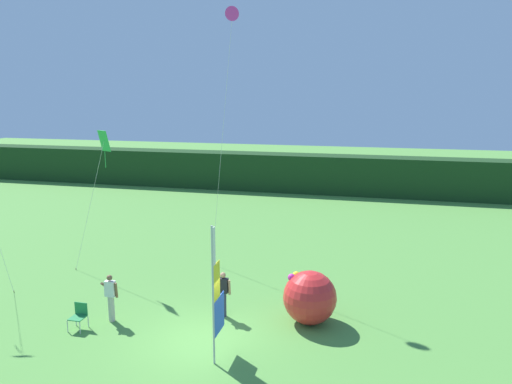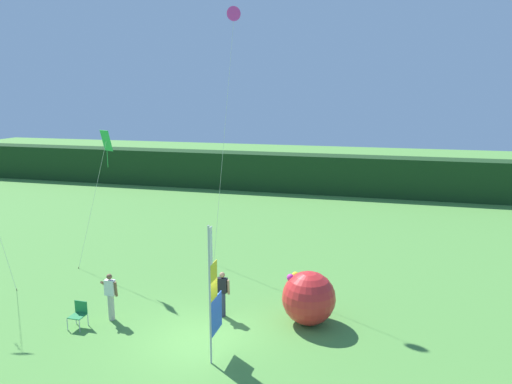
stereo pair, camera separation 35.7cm
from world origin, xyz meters
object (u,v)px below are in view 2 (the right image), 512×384
at_px(banner_flag, 213,295).
at_px(inflatable_balloon, 309,298).
at_px(person_near_banner, 110,295).
at_px(kite_magenta_delta_0, 234,16).
at_px(folding_chair, 79,313).
at_px(kite_green_diamond_1, 105,146).
at_px(person_mid_field, 222,293).

distance_m(banner_flag, inflatable_balloon, 4.02).
relative_size(person_near_banner, kite_magenta_delta_0, 0.15).
relative_size(folding_chair, kite_green_diamond_1, 0.14).
bearing_deg(banner_flag, inflatable_balloon, 51.48).
relative_size(person_mid_field, kite_green_diamond_1, 0.26).
bearing_deg(kite_green_diamond_1, folding_chair, -70.67).
relative_size(folding_chair, kite_magenta_delta_0, 0.08).
height_order(person_near_banner, person_mid_field, person_near_banner).
bearing_deg(inflatable_balloon, folding_chair, -162.99).
bearing_deg(kite_green_diamond_1, person_mid_field, -25.20).
height_order(banner_flag, person_near_banner, banner_flag).
bearing_deg(folding_chair, person_near_banner, 44.12).
bearing_deg(person_mid_field, kite_magenta_delta_0, 101.93).
bearing_deg(person_mid_field, banner_flag, -76.11).
bearing_deg(folding_chair, kite_green_diamond_1, 109.33).
relative_size(banner_flag, kite_green_diamond_1, 0.67).
xyz_separation_m(person_near_banner, folding_chair, (-0.79, -0.76, -0.41)).
xyz_separation_m(banner_flag, folding_chair, (-5.21, 0.69, -1.54)).
xyz_separation_m(banner_flag, person_mid_field, (-0.68, 2.75, -1.16)).
relative_size(person_near_banner, folding_chair, 1.94).
distance_m(inflatable_balloon, kite_magenta_delta_0, 11.99).
bearing_deg(person_near_banner, inflatable_balloon, 12.92).
bearing_deg(kite_magenta_delta_0, person_near_banner, -112.83).
relative_size(person_near_banner, kite_green_diamond_1, 0.27).
height_order(kite_magenta_delta_0, kite_green_diamond_1, kite_magenta_delta_0).
relative_size(person_mid_field, inflatable_balloon, 0.86).
xyz_separation_m(banner_flag, inflatable_balloon, (2.41, 3.02, -1.11)).
bearing_deg(person_near_banner, kite_green_diamond_1, 120.91).
distance_m(banner_flag, kite_green_diamond_1, 9.71).
xyz_separation_m(kite_magenta_delta_0, kite_green_diamond_1, (-5.22, -2.10, -5.43)).
bearing_deg(person_mid_field, folding_chair, -155.60).
distance_m(banner_flag, folding_chair, 5.48).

